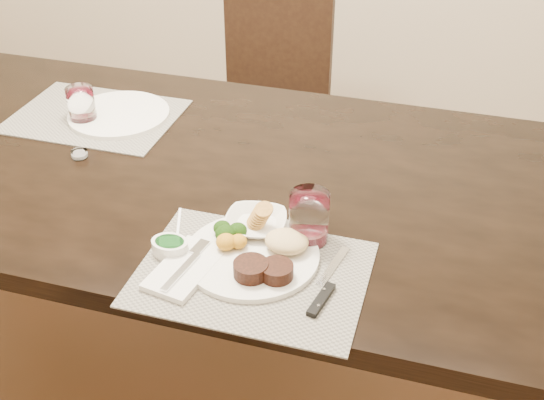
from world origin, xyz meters
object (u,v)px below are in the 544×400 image
(chair_far, at_px, (270,96))
(wine_glass_near, at_px, (309,220))
(dinner_plate, at_px, (257,254))
(steak_knife, at_px, (324,291))
(far_plate, at_px, (119,114))
(cracker_bowl, at_px, (256,223))

(chair_far, distance_m, wine_glass_near, 1.27)
(dinner_plate, xyz_separation_m, wine_glass_near, (0.08, 0.10, 0.04))
(steak_knife, height_order, far_plate, same)
(cracker_bowl, height_order, wine_glass_near, wine_glass_near)
(dinner_plate, relative_size, cracker_bowl, 1.87)
(steak_knife, relative_size, cracker_bowl, 1.50)
(steak_knife, bearing_deg, chair_far, 122.27)
(chair_far, bearing_deg, far_plate, -106.69)
(dinner_plate, height_order, cracker_bowl, cracker_bowl)
(dinner_plate, xyz_separation_m, cracker_bowl, (-0.03, 0.10, 0.00))
(chair_far, bearing_deg, cracker_bowl, -74.82)
(chair_far, distance_m, far_plate, 0.82)
(far_plate, bearing_deg, steak_knife, -37.56)
(dinner_plate, bearing_deg, cracker_bowl, 112.03)
(steak_knife, xyz_separation_m, far_plate, (-0.73, 0.56, 0.00))
(wine_glass_near, relative_size, far_plate, 0.41)
(steak_knife, relative_size, far_plate, 0.80)
(chair_far, relative_size, dinner_plate, 3.19)
(dinner_plate, relative_size, steak_knife, 1.24)
(cracker_bowl, xyz_separation_m, wine_glass_near, (0.12, 0.00, 0.03))
(steak_knife, bearing_deg, far_plate, 153.72)
(chair_far, bearing_deg, dinner_plate, -74.50)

